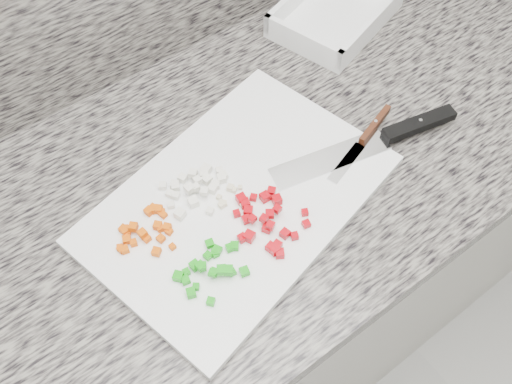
% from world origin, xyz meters
% --- Properties ---
extents(cabinet, '(3.92, 0.62, 0.86)m').
position_xyz_m(cabinet, '(0.00, 1.44, 0.43)').
color(cabinet, silver).
rests_on(cabinet, ground).
extents(countertop, '(3.96, 0.64, 0.04)m').
position_xyz_m(countertop, '(0.00, 1.44, 0.88)').
color(countertop, slate).
rests_on(countertop, cabinet).
extents(cutting_board, '(0.53, 0.41, 0.02)m').
position_xyz_m(cutting_board, '(0.01, 1.39, 0.91)').
color(cutting_board, white).
rests_on(cutting_board, countertop).
extents(carrot_pile, '(0.09, 0.08, 0.02)m').
position_xyz_m(carrot_pile, '(-0.14, 1.42, 0.92)').
color(carrot_pile, '#D45004').
rests_on(carrot_pile, cutting_board).
extents(onion_pile, '(0.11, 0.10, 0.02)m').
position_xyz_m(onion_pile, '(-0.04, 1.44, 0.92)').
color(onion_pile, white).
rests_on(onion_pile, cutting_board).
extents(green_pepper_pile, '(0.11, 0.09, 0.02)m').
position_xyz_m(green_pepper_pile, '(-0.10, 1.31, 0.92)').
color(green_pepper_pile, '#10970D').
rests_on(green_pepper_pile, cutting_board).
extents(red_pepper_pile, '(0.12, 0.13, 0.02)m').
position_xyz_m(red_pepper_pile, '(0.01, 1.32, 0.92)').
color(red_pepper_pile, '#AC020B').
rests_on(red_pepper_pile, cutting_board).
extents(garlic_pile, '(0.05, 0.06, 0.01)m').
position_xyz_m(garlic_pile, '(-0.01, 1.39, 0.92)').
color(garlic_pile, beige).
rests_on(garlic_pile, cutting_board).
extents(chef_knife, '(0.34, 0.11, 0.02)m').
position_xyz_m(chef_knife, '(0.28, 1.33, 0.92)').
color(chef_knife, silver).
rests_on(chef_knife, cutting_board).
extents(paring_knife, '(0.18, 0.07, 0.02)m').
position_xyz_m(paring_knife, '(0.25, 1.36, 0.92)').
color(paring_knife, silver).
rests_on(paring_knife, cutting_board).
extents(tray, '(0.28, 0.24, 0.05)m').
position_xyz_m(tray, '(0.41, 1.62, 0.92)').
color(tray, white).
rests_on(tray, countertop).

